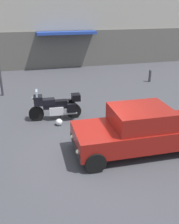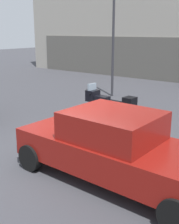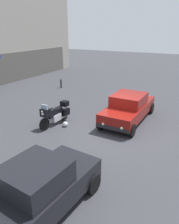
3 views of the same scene
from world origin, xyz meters
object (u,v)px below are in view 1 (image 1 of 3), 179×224
(bollard_curbside, at_px, (150,75))
(motorcycle, at_px, (56,106))
(helmet, at_px, (59,122))
(car_sedan_far, at_px, (141,130))

(bollard_curbside, bearing_deg, motorcycle, -147.05)
(motorcycle, distance_m, helmet, 0.80)
(helmet, xyz_separation_m, bollard_curbside, (6.65, 4.96, 0.29))
(helmet, height_order, car_sedan_far, car_sedan_far)
(motorcycle, xyz_separation_m, helmet, (0.01, -0.64, -0.48))
(car_sedan_far, height_order, bollard_curbside, car_sedan_far)
(car_sedan_far, distance_m, bollard_curbside, 8.76)
(motorcycle, distance_m, bollard_curbside, 7.94)
(car_sedan_far, relative_size, bollard_curbside, 5.76)
(helmet, distance_m, bollard_curbside, 8.30)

